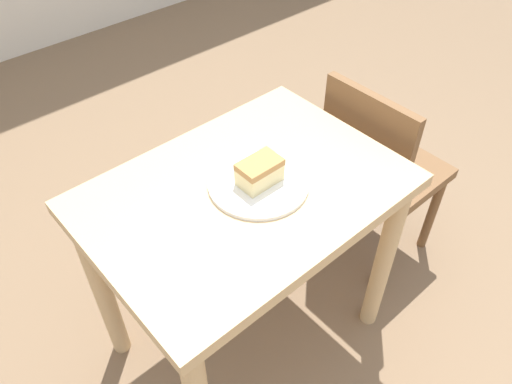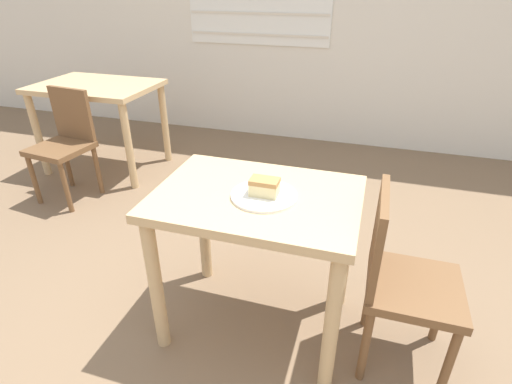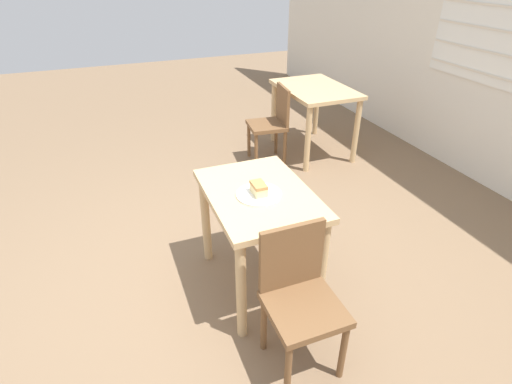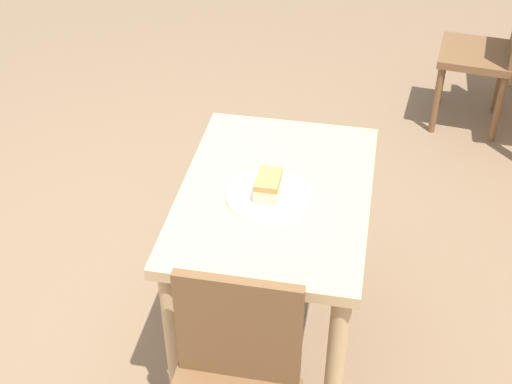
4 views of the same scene
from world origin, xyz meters
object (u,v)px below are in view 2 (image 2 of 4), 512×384
plate (264,195)px  cake_slice (264,187)px  chair_far_corner (65,141)px  dining_table_far (98,99)px  dining_table_near (257,222)px  chair_near_window (400,278)px

plate → cake_slice: 0.04m
chair_far_corner → cake_slice: size_ratio=7.01×
plate → cake_slice: size_ratio=2.35×
dining_table_far → chair_far_corner: (0.07, -0.53, -0.17)m
dining_table_near → plate: plate is taller
chair_near_window → plate: size_ratio=2.98×
dining_table_far → chair_near_window: bearing=-29.9°
chair_near_window → dining_table_near: bearing=88.3°
dining_table_near → dining_table_far: (-1.80, 1.37, 0.03)m
dining_table_near → chair_far_corner: (-1.74, 0.84, -0.14)m
chair_far_corner → plate: (1.77, -0.86, 0.29)m
dining_table_near → dining_table_far: 2.27m
dining_table_far → plate: (1.84, -1.39, 0.11)m
dining_table_near → cake_slice: size_ratio=7.35×
dining_table_near → dining_table_far: bearing=142.8°
dining_table_near → chair_near_window: chair_near_window is taller
dining_table_far → chair_far_corner: size_ratio=1.18×
dining_table_near → chair_near_window: size_ratio=1.05×
dining_table_near → plate: 0.15m
chair_near_window → cake_slice: bearing=89.9°
dining_table_near → cake_slice: bearing=-24.3°
dining_table_far → chair_near_window: 2.79m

